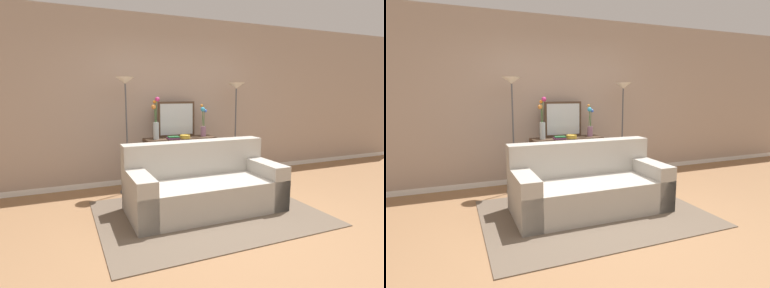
{
  "view_description": "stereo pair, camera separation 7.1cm",
  "coord_description": "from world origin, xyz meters",
  "views": [
    {
      "loc": [
        -1.64,
        -2.81,
        1.53
      ],
      "look_at": [
        0.12,
        1.32,
        0.79
      ],
      "focal_mm": 29.02,
      "sensor_mm": 36.0,
      "label": 1
    },
    {
      "loc": [
        -1.57,
        -2.83,
        1.53
      ],
      "look_at": [
        0.12,
        1.32,
        0.79
      ],
      "focal_mm": 29.02,
      "sensor_mm": 36.0,
      "label": 2
    }
  ],
  "objects": [
    {
      "name": "book_row_under_console",
      "position": [
        -0.1,
        1.95,
        0.06
      ],
      "size": [
        0.43,
        0.18,
        0.13
      ],
      "color": "gold",
      "rests_on": "ground"
    },
    {
      "name": "couch",
      "position": [
        0.04,
        0.76,
        0.31
      ],
      "size": [
        1.99,
        0.94,
        0.88
      ],
      "color": "#ADA89E",
      "rests_on": "ground"
    },
    {
      "name": "floor_lamp_left",
      "position": [
        -0.72,
        1.86,
        1.38
      ],
      "size": [
        0.28,
        0.28,
        1.76
      ],
      "color": "#4C4C51",
      "rests_on": "ground"
    },
    {
      "name": "fruit_bowl",
      "position": [
        0.21,
        1.84,
        0.82
      ],
      "size": [
        0.17,
        0.17,
        0.06
      ],
      "color": "gold",
      "rests_on": "console_table"
    },
    {
      "name": "book_stack",
      "position": [
        0.01,
        1.84,
        0.82
      ],
      "size": [
        0.2,
        0.15,
        0.05
      ],
      "color": "#6B3360",
      "rests_on": "console_table"
    },
    {
      "name": "back_wall",
      "position": [
        0.0,
        2.37,
        1.4
      ],
      "size": [
        12.0,
        0.15,
        2.8
      ],
      "color": "white",
      "rests_on": "ground"
    },
    {
      "name": "vase_short_flowers",
      "position": [
        0.59,
        1.95,
        1.0
      ],
      "size": [
        0.12,
        0.12,
        0.54
      ],
      "color": "gray",
      "rests_on": "console_table"
    },
    {
      "name": "area_rug",
      "position": [
        0.04,
        0.59,
        0.01
      ],
      "size": [
        2.74,
        2.02,
        0.01
      ],
      "color": "brown",
      "rests_on": "ground"
    },
    {
      "name": "ground_plane",
      "position": [
        0.0,
        0.0,
        -0.01
      ],
      "size": [
        16.0,
        16.0,
        0.02
      ],
      "primitive_type": "cube",
      "color": "#936B47"
    },
    {
      "name": "console_table",
      "position": [
        0.17,
        1.95,
        0.55
      ],
      "size": [
        1.19,
        0.36,
        0.8
      ],
      "color": "#473323",
      "rests_on": "ground"
    },
    {
      "name": "floor_lamp_right",
      "position": [
        1.17,
        1.86,
        1.34
      ],
      "size": [
        0.28,
        0.28,
        1.7
      ],
      "color": "#4C4C51",
      "rests_on": "ground"
    },
    {
      "name": "wall_mirror",
      "position": [
        0.17,
        2.1,
        1.09
      ],
      "size": [
        0.65,
        0.02,
        0.59
      ],
      "color": "#473323",
      "rests_on": "console_table"
    },
    {
      "name": "vase_tall_flowers",
      "position": [
        -0.25,
        1.92,
        1.08
      ],
      "size": [
        0.14,
        0.11,
        0.67
      ],
      "color": "silver",
      "rests_on": "console_table"
    }
  ]
}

